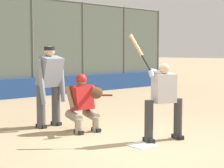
{
  "coord_description": "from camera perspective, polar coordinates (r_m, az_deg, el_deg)",
  "views": [
    {
      "loc": [
        4.89,
        4.6,
        1.71
      ],
      "look_at": [
        -0.18,
        -1.0,
        1.05
      ],
      "focal_mm": 60.0,
      "sensor_mm": 36.0,
      "label": 1
    }
  ],
  "objects": [
    {
      "name": "spare_bat_near_backstop",
      "position": [
        14.41,
        -1.11,
        -1.7
      ],
      "size": [
        0.62,
        0.6,
        0.07
      ],
      "rotation": [
        0.0,
        0.0,
        2.38
      ],
      "color": "black",
      "rests_on": "ground_plane"
    },
    {
      "name": "ground_plane",
      "position": [
        6.93,
        4.54,
        -9.31
      ],
      "size": [
        160.0,
        160.0,
        0.0
      ],
      "primitive_type": "plane",
      "color": "tan"
    },
    {
      "name": "catcher_behind_plate",
      "position": [
        7.99,
        -4.4,
        -2.71
      ],
      "size": [
        0.67,
        0.81,
        1.24
      ],
      "rotation": [
        0.0,
        0.0,
        -0.14
      ],
      "color": "gray",
      "rests_on": "ground_plane"
    },
    {
      "name": "batter_at_plate",
      "position": [
        7.19,
        7.82,
        -2.26
      ],
      "size": [
        0.83,
        0.81,
        2.04
      ],
      "rotation": [
        0.0,
        0.0,
        -0.28
      ],
      "color": "#333333",
      "rests_on": "ground_plane"
    },
    {
      "name": "home_plate_marker",
      "position": [
        6.93,
        4.54,
        -9.26
      ],
      "size": [
        0.43,
        0.43,
        0.01
      ],
      "primitive_type": "cube",
      "color": "white",
      "rests_on": "ground_plane"
    },
    {
      "name": "umpire_home",
      "position": [
        8.54,
        -9.48,
        0.07
      ],
      "size": [
        0.74,
        0.49,
        1.83
      ],
      "rotation": [
        0.0,
        0.0,
        0.1
      ],
      "color": "#4C4C51",
      "rests_on": "ground_plane"
    }
  ]
}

